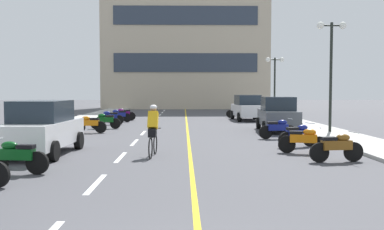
% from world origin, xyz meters
% --- Properties ---
extents(ground_plane, '(140.00, 140.00, 0.00)m').
position_xyz_m(ground_plane, '(0.00, 21.00, 0.00)').
color(ground_plane, '#47474C').
extents(curb_left, '(2.40, 72.00, 0.12)m').
position_xyz_m(curb_left, '(-7.20, 24.00, 0.06)').
color(curb_left, '#A8A8A3').
rests_on(curb_left, ground).
extents(curb_right, '(2.40, 72.00, 0.12)m').
position_xyz_m(curb_right, '(7.20, 24.00, 0.06)').
color(curb_right, '#A8A8A3').
rests_on(curb_right, ground).
extents(lane_dash_1, '(0.14, 2.20, 0.01)m').
position_xyz_m(lane_dash_1, '(-2.00, 6.00, 0.00)').
color(lane_dash_1, silver).
rests_on(lane_dash_1, ground).
extents(lane_dash_2, '(0.14, 2.20, 0.01)m').
position_xyz_m(lane_dash_2, '(-2.00, 10.00, 0.00)').
color(lane_dash_2, silver).
rests_on(lane_dash_2, ground).
extents(lane_dash_3, '(0.14, 2.20, 0.01)m').
position_xyz_m(lane_dash_3, '(-2.00, 14.00, 0.00)').
color(lane_dash_3, silver).
rests_on(lane_dash_3, ground).
extents(lane_dash_4, '(0.14, 2.20, 0.01)m').
position_xyz_m(lane_dash_4, '(-2.00, 18.00, 0.00)').
color(lane_dash_4, silver).
rests_on(lane_dash_4, ground).
extents(lane_dash_5, '(0.14, 2.20, 0.01)m').
position_xyz_m(lane_dash_5, '(-2.00, 22.00, 0.00)').
color(lane_dash_5, silver).
rests_on(lane_dash_5, ground).
extents(lane_dash_6, '(0.14, 2.20, 0.01)m').
position_xyz_m(lane_dash_6, '(-2.00, 26.00, 0.00)').
color(lane_dash_6, silver).
rests_on(lane_dash_6, ground).
extents(lane_dash_7, '(0.14, 2.20, 0.01)m').
position_xyz_m(lane_dash_7, '(-2.00, 30.00, 0.00)').
color(lane_dash_7, silver).
rests_on(lane_dash_7, ground).
extents(lane_dash_8, '(0.14, 2.20, 0.01)m').
position_xyz_m(lane_dash_8, '(-2.00, 34.00, 0.00)').
color(lane_dash_8, silver).
rests_on(lane_dash_8, ground).
extents(lane_dash_9, '(0.14, 2.20, 0.01)m').
position_xyz_m(lane_dash_9, '(-2.00, 38.00, 0.00)').
color(lane_dash_9, silver).
rests_on(lane_dash_9, ground).
extents(lane_dash_10, '(0.14, 2.20, 0.01)m').
position_xyz_m(lane_dash_10, '(-2.00, 42.00, 0.00)').
color(lane_dash_10, silver).
rests_on(lane_dash_10, ground).
extents(lane_dash_11, '(0.14, 2.20, 0.01)m').
position_xyz_m(lane_dash_11, '(-2.00, 46.00, 0.00)').
color(lane_dash_11, silver).
rests_on(lane_dash_11, ground).
extents(centre_line_yellow, '(0.12, 66.00, 0.01)m').
position_xyz_m(centre_line_yellow, '(0.25, 24.00, 0.00)').
color(centre_line_yellow, gold).
rests_on(centre_line_yellow, ground).
extents(office_building, '(19.13, 6.16, 17.44)m').
position_xyz_m(office_building, '(0.30, 48.02, 8.72)').
color(office_building, '#BCAD93').
rests_on(office_building, ground).
extents(street_lamp_mid, '(1.46, 0.36, 5.39)m').
position_xyz_m(street_lamp_mid, '(7.31, 17.40, 4.04)').
color(street_lamp_mid, black).
rests_on(street_lamp_mid, curb_right).
extents(street_lamp_far, '(1.46, 0.36, 4.62)m').
position_xyz_m(street_lamp_far, '(7.23, 30.27, 3.55)').
color(street_lamp_far, black).
rests_on(street_lamp_far, curb_right).
extents(parked_car_near, '(2.04, 4.26, 1.82)m').
position_xyz_m(parked_car_near, '(-4.72, 10.64, 0.92)').
color(parked_car_near, black).
rests_on(parked_car_near, ground).
extents(parked_car_mid, '(2.14, 4.30, 1.82)m').
position_xyz_m(parked_car_mid, '(4.99, 18.73, 0.92)').
color(parked_car_mid, black).
rests_on(parked_car_mid, ground).
extents(parked_car_far, '(2.11, 4.29, 1.82)m').
position_xyz_m(parked_car_far, '(4.63, 27.17, 0.92)').
color(parked_car_far, black).
rests_on(parked_car_far, ground).
extents(motorcycle_3, '(1.70, 0.60, 0.92)m').
position_xyz_m(motorcycle_3, '(-4.29, 7.23, 0.47)').
color(motorcycle_3, black).
rests_on(motorcycle_3, ground).
extents(motorcycle_4, '(1.70, 0.60, 0.92)m').
position_xyz_m(motorcycle_4, '(4.66, 8.93, 0.47)').
color(motorcycle_4, black).
rests_on(motorcycle_4, ground).
extents(motorcycle_5, '(1.67, 0.69, 0.92)m').
position_xyz_m(motorcycle_5, '(4.15, 10.72, 0.47)').
color(motorcycle_5, black).
rests_on(motorcycle_5, ground).
extents(motorcycle_6, '(1.63, 0.81, 0.92)m').
position_xyz_m(motorcycle_6, '(4.40, 12.40, 0.47)').
color(motorcycle_6, black).
rests_on(motorcycle_6, ground).
extents(motorcycle_7, '(1.70, 0.60, 0.92)m').
position_xyz_m(motorcycle_7, '(4.24, 15.18, 0.47)').
color(motorcycle_7, black).
rests_on(motorcycle_7, ground).
extents(motorcycle_8, '(1.70, 0.60, 0.92)m').
position_xyz_m(motorcycle_8, '(-4.71, 18.03, 0.47)').
color(motorcycle_8, black).
rests_on(motorcycle_8, ground).
extents(motorcycle_9, '(1.70, 0.60, 0.92)m').
position_xyz_m(motorcycle_9, '(-4.35, 20.42, 0.47)').
color(motorcycle_9, black).
rests_on(motorcycle_9, ground).
extents(motorcycle_10, '(1.70, 0.60, 0.92)m').
position_xyz_m(motorcycle_10, '(-4.57, 23.30, 0.47)').
color(motorcycle_10, black).
rests_on(motorcycle_10, ground).
extents(motorcycle_11, '(1.67, 0.68, 0.92)m').
position_xyz_m(motorcycle_11, '(-4.34, 25.43, 0.47)').
color(motorcycle_11, black).
rests_on(motorcycle_11, ground).
extents(motorcycle_12, '(1.69, 0.60, 0.92)m').
position_xyz_m(motorcycle_12, '(-4.24, 27.01, 0.47)').
color(motorcycle_12, black).
rests_on(motorcycle_12, ground).
extents(motorcycle_13, '(1.70, 0.60, 0.92)m').
position_xyz_m(motorcycle_13, '(4.25, 30.19, 0.47)').
color(motorcycle_13, black).
rests_on(motorcycle_13, ground).
extents(cyclist_rider, '(0.42, 1.77, 1.71)m').
position_xyz_m(cyclist_rider, '(-0.97, 10.21, 0.89)').
color(cyclist_rider, black).
rests_on(cyclist_rider, ground).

